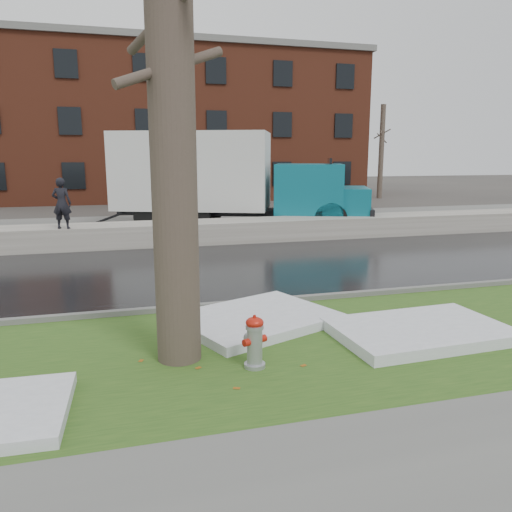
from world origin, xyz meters
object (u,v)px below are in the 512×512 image
object	(u,v)px
fire_hydrant	(254,339)
worker	(62,203)
tree	(171,74)
box_truck	(223,179)

from	to	relation	value
fire_hydrant	worker	distance (m)	10.63
fire_hydrant	tree	xyz separation A→B (m)	(-0.98, 0.60, 3.57)
box_truck	fire_hydrant	bearing A→B (deg)	-78.66
fire_hydrant	tree	bearing A→B (deg)	128.36
tree	box_truck	distance (m)	13.57
box_truck	worker	world-z (taller)	box_truck
tree	box_truck	bearing A→B (deg)	75.40
fire_hydrant	box_truck	world-z (taller)	box_truck
fire_hydrant	box_truck	size ratio (longest dim) A/B	0.07
worker	tree	bearing A→B (deg)	118.78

